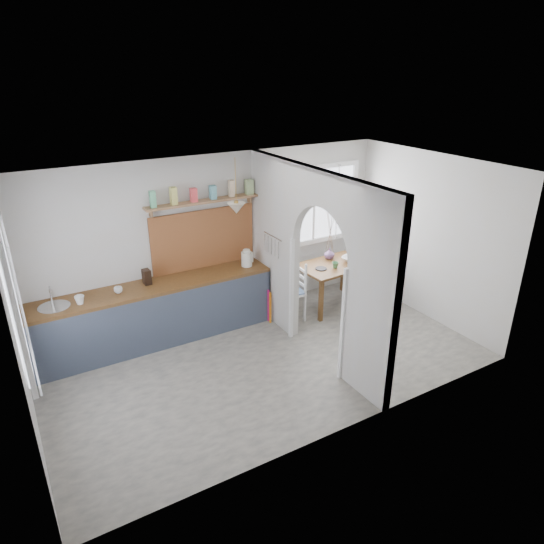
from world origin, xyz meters
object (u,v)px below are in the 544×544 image
chair_left (288,291)px  kettle (247,258)px  chair_right (376,267)px  dining_table (333,285)px  vase (329,254)px

chair_left → kettle: bearing=-120.6°
chair_left → chair_right: (1.85, 0.03, 0.01)m
dining_table → kettle: size_ratio=4.41×
dining_table → vase: (0.08, 0.24, 0.46)m
chair_left → vase: chair_left is taller
dining_table → chair_left: chair_left is taller
kettle → vase: kettle is taller
dining_table → chair_right: 0.94m
kettle → vase: size_ratio=1.46×
chair_right → kettle: kettle is taller
chair_left → dining_table: bearing=95.7°
chair_left → chair_right: size_ratio=0.99×
chair_right → vase: (-0.84, 0.25, 0.33)m
dining_table → vase: bearing=67.7°
dining_table → chair_right: (0.93, -0.01, 0.13)m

